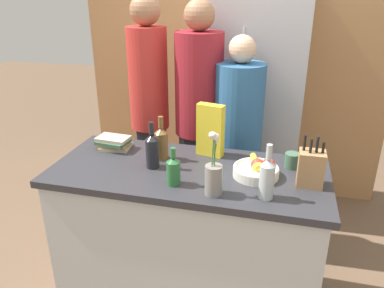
{
  "coord_description": "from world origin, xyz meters",
  "views": [
    {
      "loc": [
        0.49,
        -1.83,
        1.86
      ],
      "look_at": [
        0.0,
        0.09,
        1.04
      ],
      "focal_mm": 35.0,
      "sensor_mm": 36.0,
      "label": 1
    }
  ],
  "objects_px": {
    "refrigerator": "(252,102)",
    "person_in_red_tee": "(238,136)",
    "person_in_blue": "(199,113)",
    "person_at_sink": "(149,104)",
    "flower_vase": "(214,176)",
    "fruit_bowl": "(257,170)",
    "cereal_box": "(210,130)",
    "bottle_wine": "(152,150)",
    "coffee_mug": "(292,160)",
    "knife_block": "(311,168)",
    "book_stack": "(114,143)",
    "bottle_water": "(161,143)",
    "bottle_oil": "(173,170)",
    "bottle_vinegar": "(267,178)"
  },
  "relations": [
    {
      "from": "refrigerator",
      "to": "person_in_blue",
      "type": "relative_size",
      "value": 1.08
    },
    {
      "from": "refrigerator",
      "to": "book_stack",
      "type": "relative_size",
      "value": 9.2
    },
    {
      "from": "person_at_sink",
      "to": "person_in_red_tee",
      "type": "bearing_deg",
      "value": -30.06
    },
    {
      "from": "fruit_bowl",
      "to": "person_at_sink",
      "type": "relative_size",
      "value": 0.14
    },
    {
      "from": "coffee_mug",
      "to": "bottle_vinegar",
      "type": "xyz_separation_m",
      "value": [
        -0.12,
        -0.38,
        0.07
      ]
    },
    {
      "from": "bottle_water",
      "to": "bottle_oil",
      "type": "bearing_deg",
      "value": -60.66
    },
    {
      "from": "refrigerator",
      "to": "person_in_red_tee",
      "type": "relative_size",
      "value": 1.23
    },
    {
      "from": "cereal_box",
      "to": "person_at_sink",
      "type": "height_order",
      "value": "person_at_sink"
    },
    {
      "from": "knife_block",
      "to": "flower_vase",
      "type": "bearing_deg",
      "value": -155.38
    },
    {
      "from": "cereal_box",
      "to": "person_in_red_tee",
      "type": "bearing_deg",
      "value": 75.15
    },
    {
      "from": "coffee_mug",
      "to": "flower_vase",
      "type": "bearing_deg",
      "value": -132.67
    },
    {
      "from": "knife_block",
      "to": "book_stack",
      "type": "xyz_separation_m",
      "value": [
        -1.19,
        0.19,
        -0.06
      ]
    },
    {
      "from": "coffee_mug",
      "to": "person_in_blue",
      "type": "bearing_deg",
      "value": 141.55
    },
    {
      "from": "fruit_bowl",
      "to": "flower_vase",
      "type": "bearing_deg",
      "value": -127.82
    },
    {
      "from": "coffee_mug",
      "to": "book_stack",
      "type": "height_order",
      "value": "coffee_mug"
    },
    {
      "from": "knife_block",
      "to": "person_at_sink",
      "type": "distance_m",
      "value": 1.35
    },
    {
      "from": "fruit_bowl",
      "to": "bottle_water",
      "type": "height_order",
      "value": "bottle_water"
    },
    {
      "from": "cereal_box",
      "to": "bottle_water",
      "type": "bearing_deg",
      "value": -154.21
    },
    {
      "from": "fruit_bowl",
      "to": "person_at_sink",
      "type": "height_order",
      "value": "person_at_sink"
    },
    {
      "from": "refrigerator",
      "to": "bottle_vinegar",
      "type": "distance_m",
      "value": 1.48
    },
    {
      "from": "bottle_wine",
      "to": "bottle_water",
      "type": "xyz_separation_m",
      "value": [
        0.01,
        0.12,
        -0.0
      ]
    },
    {
      "from": "book_stack",
      "to": "bottle_water",
      "type": "xyz_separation_m",
      "value": [
        0.34,
        -0.07,
        0.06
      ]
    },
    {
      "from": "fruit_bowl",
      "to": "refrigerator",
      "type": "bearing_deg",
      "value": 96.97
    },
    {
      "from": "person_in_red_tee",
      "to": "bottle_water",
      "type": "bearing_deg",
      "value": -132.74
    },
    {
      "from": "coffee_mug",
      "to": "bottle_oil",
      "type": "xyz_separation_m",
      "value": [
        -0.6,
        -0.36,
        0.04
      ]
    },
    {
      "from": "cereal_box",
      "to": "bottle_oil",
      "type": "bearing_deg",
      "value": -104.65
    },
    {
      "from": "fruit_bowl",
      "to": "bottle_oil",
      "type": "relative_size",
      "value": 1.2
    },
    {
      "from": "refrigerator",
      "to": "bottle_oil",
      "type": "height_order",
      "value": "refrigerator"
    },
    {
      "from": "cereal_box",
      "to": "book_stack",
      "type": "distance_m",
      "value": 0.62
    },
    {
      "from": "flower_vase",
      "to": "person_in_red_tee",
      "type": "height_order",
      "value": "person_in_red_tee"
    },
    {
      "from": "cereal_box",
      "to": "bottle_water",
      "type": "distance_m",
      "value": 0.3
    },
    {
      "from": "person_in_blue",
      "to": "bottle_wine",
      "type": "bearing_deg",
      "value": -123.96
    },
    {
      "from": "bottle_water",
      "to": "person_at_sink",
      "type": "xyz_separation_m",
      "value": [
        -0.3,
        0.61,
        0.04
      ]
    },
    {
      "from": "cereal_box",
      "to": "bottle_water",
      "type": "height_order",
      "value": "cereal_box"
    },
    {
      "from": "bottle_wine",
      "to": "flower_vase",
      "type": "bearing_deg",
      "value": -28.45
    },
    {
      "from": "person_in_blue",
      "to": "person_at_sink",
      "type": "bearing_deg",
      "value": 153.72
    },
    {
      "from": "refrigerator",
      "to": "bottle_water",
      "type": "relative_size",
      "value": 7.32
    },
    {
      "from": "coffee_mug",
      "to": "person_at_sink",
      "type": "relative_size",
      "value": 0.06
    },
    {
      "from": "bottle_vinegar",
      "to": "bottle_water",
      "type": "height_order",
      "value": "bottle_vinegar"
    },
    {
      "from": "flower_vase",
      "to": "bottle_water",
      "type": "relative_size",
      "value": 1.24
    },
    {
      "from": "cereal_box",
      "to": "bottle_wine",
      "type": "distance_m",
      "value": 0.38
    },
    {
      "from": "refrigerator",
      "to": "bottle_wine",
      "type": "distance_m",
      "value": 1.35
    },
    {
      "from": "refrigerator",
      "to": "person_in_red_tee",
      "type": "bearing_deg",
      "value": -93.61
    },
    {
      "from": "knife_block",
      "to": "bottle_vinegar",
      "type": "height_order",
      "value": "bottle_vinegar"
    },
    {
      "from": "person_at_sink",
      "to": "bottle_water",
      "type": "bearing_deg",
      "value": -90.17
    },
    {
      "from": "coffee_mug",
      "to": "knife_block",
      "type": "bearing_deg",
      "value": -65.43
    },
    {
      "from": "coffee_mug",
      "to": "person_at_sink",
      "type": "bearing_deg",
      "value": 153.14
    },
    {
      "from": "fruit_bowl",
      "to": "knife_block",
      "type": "height_order",
      "value": "knife_block"
    },
    {
      "from": "person_in_red_tee",
      "to": "flower_vase",
      "type": "bearing_deg",
      "value": -98.68
    },
    {
      "from": "book_stack",
      "to": "bottle_wine",
      "type": "height_order",
      "value": "bottle_wine"
    }
  ]
}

